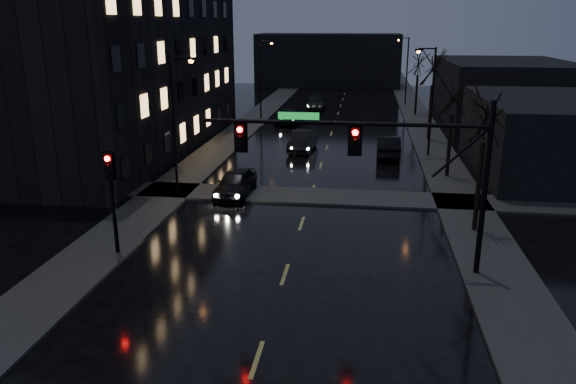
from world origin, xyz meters
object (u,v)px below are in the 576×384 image
(oncoming_car_c, at_px, (290,117))
(oncoming_car_d, at_px, (315,102))
(oncoming_car_a, at_px, (235,183))
(lead_car, at_px, (388,146))
(oncoming_car_b, at_px, (303,141))

(oncoming_car_c, height_order, oncoming_car_d, oncoming_car_d)
(oncoming_car_c, bearing_deg, oncoming_car_a, -83.69)
(oncoming_car_d, xyz_separation_m, lead_car, (7.59, -23.50, 0.01))
(lead_car, bearing_deg, oncoming_car_d, -71.20)
(oncoming_car_c, xyz_separation_m, lead_car, (9.22, -13.15, 0.10))
(oncoming_car_c, relative_size, lead_car, 1.03)
(oncoming_car_a, bearing_deg, oncoming_car_b, 80.35)
(oncoming_car_b, bearing_deg, oncoming_car_a, -97.07)
(oncoming_car_a, bearing_deg, lead_car, 52.67)
(oncoming_car_d, bearing_deg, lead_car, -78.22)
(oncoming_car_a, height_order, oncoming_car_d, oncoming_car_d)
(oncoming_car_a, relative_size, lead_car, 0.94)
(oncoming_car_a, distance_m, oncoming_car_d, 34.72)
(oncoming_car_d, height_order, lead_car, lead_car)
(oncoming_car_b, bearing_deg, lead_car, -6.32)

